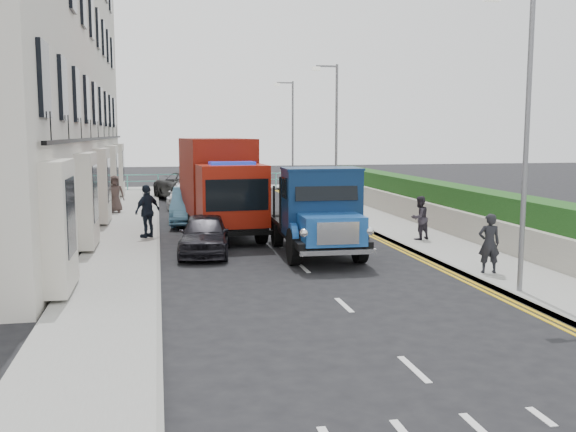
% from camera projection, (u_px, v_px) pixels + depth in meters
% --- Properties ---
extents(ground, '(120.00, 120.00, 0.00)m').
position_uv_depth(ground, '(322.00, 285.00, 16.24)').
color(ground, black).
rests_on(ground, ground).
extents(pavement_west, '(2.40, 38.00, 0.12)m').
position_uv_depth(pavement_west, '(127.00, 234.00, 23.95)').
color(pavement_west, gray).
rests_on(pavement_west, ground).
extents(pavement_east, '(2.60, 38.00, 0.12)m').
position_uv_depth(pavement_east, '(393.00, 226.00, 26.02)').
color(pavement_east, gray).
rests_on(pavement_east, ground).
extents(promenade, '(30.00, 2.50, 0.12)m').
position_uv_depth(promenade, '(217.00, 188.00, 44.41)').
color(promenade, gray).
rests_on(promenade, ground).
extents(sea_plane, '(120.00, 120.00, 0.00)m').
position_uv_depth(sea_plane, '(193.00, 166.00, 74.55)').
color(sea_plane, slate).
rests_on(sea_plane, ground).
extents(terrace_west, '(6.31, 30.20, 14.25)m').
position_uv_depth(terrace_west, '(18.00, 50.00, 26.09)').
color(terrace_west, beige).
rests_on(terrace_west, ground).
extents(garden_east, '(1.45, 28.00, 1.75)m').
position_uv_depth(garden_east, '(437.00, 205.00, 26.29)').
color(garden_east, '#B2AD9E').
rests_on(garden_east, ground).
extents(seafront_railing, '(13.00, 0.08, 1.11)m').
position_uv_depth(seafront_railing, '(218.00, 181.00, 43.57)').
color(seafront_railing, '#59B2A5').
rests_on(seafront_railing, ground).
extents(lamp_near, '(1.23, 0.18, 7.00)m').
position_uv_depth(lamp_near, '(522.00, 125.00, 14.60)').
color(lamp_near, slate).
rests_on(lamp_near, ground).
extents(lamp_mid, '(1.23, 0.18, 7.00)m').
position_uv_depth(lamp_mid, '(334.00, 129.00, 30.16)').
color(lamp_mid, slate).
rests_on(lamp_mid, ground).
extents(lamp_far, '(1.23, 0.18, 7.00)m').
position_uv_depth(lamp_far, '(291.00, 130.00, 39.88)').
color(lamp_far, slate).
rests_on(lamp_far, ground).
extents(bedford_lorry, '(2.46, 5.86, 2.73)m').
position_uv_depth(bedford_lorry, '(320.00, 217.00, 19.62)').
color(bedford_lorry, black).
rests_on(bedford_lorry, ground).
extents(red_lorry, '(2.78, 7.03, 3.61)m').
position_uv_depth(red_lorry, '(219.00, 183.00, 24.43)').
color(red_lorry, black).
rests_on(red_lorry, ground).
extents(parked_car_front, '(1.98, 3.94, 1.29)m').
position_uv_depth(parked_car_front, '(205.00, 234.00, 20.24)').
color(parked_car_front, black).
rests_on(parked_car_front, ground).
extents(parked_car_mid, '(2.06, 4.74, 1.52)m').
position_uv_depth(parked_car_mid, '(192.00, 205.00, 27.29)').
color(parked_car_mid, '#548EB4').
rests_on(parked_car_mid, ground).
extents(parked_car_rear, '(2.18, 4.48, 1.25)m').
position_uv_depth(parked_car_rear, '(186.00, 195.00, 33.14)').
color(parked_car_rear, silver).
rests_on(parked_car_rear, ground).
extents(seafront_car_left, '(4.19, 6.46, 1.65)m').
position_uv_depth(seafront_car_left, '(186.00, 186.00, 36.68)').
color(seafront_car_left, black).
rests_on(seafront_car_left, ground).
extents(seafront_car_right, '(1.82, 4.16, 1.40)m').
position_uv_depth(seafront_car_right, '(251.00, 181.00, 42.28)').
color(seafront_car_right, '#A5A3A8').
rests_on(seafront_car_right, ground).
extents(pedestrian_east_near, '(0.64, 0.48, 1.59)m').
position_uv_depth(pedestrian_east_near, '(489.00, 243.00, 16.96)').
color(pedestrian_east_near, black).
rests_on(pedestrian_east_near, pavement_east).
extents(pedestrian_east_far, '(0.91, 0.83, 1.53)m').
position_uv_depth(pedestrian_east_far, '(419.00, 218.00, 22.34)').
color(pedestrian_east_far, '#2D2831').
rests_on(pedestrian_east_far, pavement_east).
extents(pedestrian_west_near, '(1.12, 1.09, 1.88)m').
position_uv_depth(pedestrian_west_near, '(147.00, 211.00, 22.78)').
color(pedestrian_west_near, black).
rests_on(pedestrian_west_near, pavement_west).
extents(pedestrian_west_far, '(0.87, 0.59, 1.74)m').
position_uv_depth(pedestrian_west_far, '(115.00, 194.00, 30.00)').
color(pedestrian_west_far, '#42332F').
rests_on(pedestrian_west_far, pavement_west).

